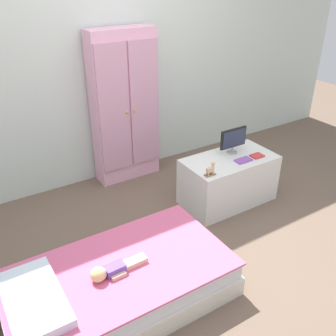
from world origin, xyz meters
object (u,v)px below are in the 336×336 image
Objects in this scene: tv_stand at (228,180)px; tv_monitor at (233,139)px; book_purple at (243,160)px; bed at (120,284)px; wardrobe at (125,108)px; book_red at (257,156)px; rocking_horse_toy at (211,169)px; doll at (109,271)px.

tv_monitor is (0.09, 0.08, 0.37)m from tv_stand.
bed is at bearing -162.41° from book_purple.
book_purple is (0.64, -1.07, -0.30)m from wardrobe.
bed is at bearing -164.13° from book_red.
book_purple reaches higher than tv_stand.
bed is 1.72× the size of tv_stand.
rocking_horse_toy is at bearing -173.17° from book_purple.
tv_stand is at bearing 22.12° from bed.
bed is at bearing 17.90° from doll.
book_purple is 0.17m from book_red.
book_red is (1.72, 0.49, 0.15)m from doll.
wardrobe is 13.21× the size of book_red.
wardrobe is at bearing 127.26° from tv_monitor.
doll is at bearing -164.03° from book_red.
doll is 1.24m from rocking_horse_toy.
doll is at bearing -156.79° from tv_monitor.
book_red reaches higher than tv_stand.
book_red is (1.64, 0.47, 0.33)m from bed.
bed is 1.70m from tv_monitor.
tv_stand is 0.35m from book_red.
wardrobe is at bearing 127.27° from book_red.
tv_stand is at bearing -139.28° from tv_monitor.
wardrobe is at bearing 121.02° from tv_stand.
bed is 1.58m from book_purple.
wardrobe reaches higher than rocking_horse_toy.
tv_monitor is at bearing 28.20° from rocking_horse_toy.
tv_monitor is 0.27m from book_red.
book_purple is (0.06, -0.11, 0.24)m from tv_stand.
book_purple is at bearing 17.59° from bed.
tv_monitor is at bearing 23.49° from bed.
rocking_horse_toy is (1.14, 0.44, 0.20)m from doll.
book_red reaches higher than bed.
tv_monitor is 0.23m from book_purple.
tv_monitor is 2.45× the size of book_red.
bed is 1.74m from book_red.
book_red is at bearing 0.00° from book_purple.
book_purple and book_red have the same top height.
book_red is at bearing 4.84° from rocking_horse_toy.
doll is 0.26× the size of wardrobe.
book_purple is at bearing 6.83° from rocking_horse_toy.
book_red is (0.58, 0.05, -0.05)m from rocking_horse_toy.
book_red is at bearing -24.27° from tv_stand.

